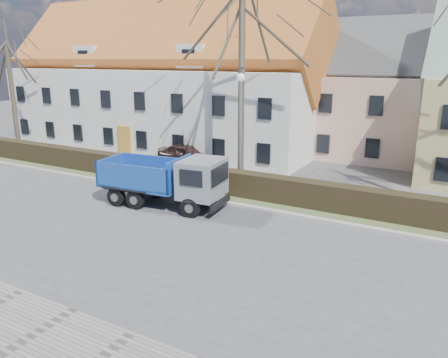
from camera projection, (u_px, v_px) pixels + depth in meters
The scene contains 12 objects.
ground at pixel (189, 239), 17.69m from camera, with size 120.00×120.00×0.00m, color #4A4B4D.
curb_far at pixel (241, 205), 21.55m from camera, with size 80.00×0.30×0.12m, color #A19D96.
grass_strip at pixel (254, 197), 22.90m from camera, with size 80.00×3.00×0.10m, color #475630.
hedge at pixel (253, 187), 22.57m from camera, with size 60.00×0.90×1.30m, color black.
building_white at pixel (164, 87), 35.97m from camera, with size 26.80×10.80×9.50m, color silver, non-canonical shape.
building_pink at pixel (387, 102), 31.57m from camera, with size 10.80×8.80×8.00m, color #CEA392, non-canonical shape.
tree_0 at pixel (12, 86), 33.83m from camera, with size 7.20×7.20×9.90m, color #3C3429, non-canonical shape.
tree_1 at pixel (242, 72), 24.08m from camera, with size 9.20×9.20×12.65m, color #3C3429, non-canonical shape.
dump_truck at pixel (159, 179), 21.48m from camera, with size 6.54×2.43×2.62m, color navy, non-canonical shape.
streetlight at pixel (240, 133), 23.32m from camera, with size 0.50×0.50×6.41m, color gray, non-canonical shape.
cart_frame at pixel (169, 189), 23.35m from camera, with size 0.66×0.37×0.60m, color silver, non-canonical shape.
parked_car_a at pixel (186, 154), 29.83m from camera, with size 1.68×4.18×1.42m, color #321E1C.
Camera 1 is at (9.22, -13.62, 7.10)m, focal length 35.00 mm.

